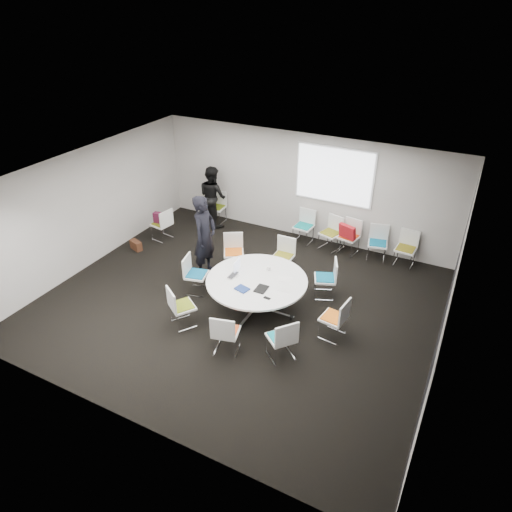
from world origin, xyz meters
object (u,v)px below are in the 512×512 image
at_px(person_main, 205,237).
at_px(brown_bag, 136,245).
at_px(chair_ring_e, 197,281).
at_px(chair_back_c, 348,243).
at_px(person_back, 213,196).
at_px(chair_ring_d, 234,259).
at_px(chair_back_b, 330,239).
at_px(chair_ring_f, 182,313).
at_px(chair_ring_b, 325,285).
at_px(cup, 269,268).
at_px(chair_back_e, 405,255).
at_px(chair_spare_left, 163,230).
at_px(chair_ring_g, 226,339).
at_px(chair_back_d, 377,250).
at_px(conference_table, 257,288).
at_px(chair_ring_c, 283,263).
at_px(laptop, 235,276).
at_px(chair_back_a, 303,232).
at_px(chair_person_back, 217,213).
at_px(chair_ring_a, 333,325).
at_px(chair_ring_h, 281,345).
at_px(maroon_bag, 161,218).

bearing_deg(person_main, brown_bag, 84.06).
distance_m(chair_ring_e, chair_back_c, 4.05).
bearing_deg(person_back, chair_ring_e, 139.47).
relative_size(chair_ring_d, chair_back_b, 1.00).
bearing_deg(chair_ring_f, chair_ring_b, 79.75).
height_order(chair_ring_b, chair_ring_f, same).
xyz_separation_m(chair_back_c, person_back, (-3.90, -0.14, 0.58)).
relative_size(chair_back_c, cup, 9.78).
height_order(chair_back_b, chair_back_e, same).
bearing_deg(chair_spare_left, chair_ring_g, -120.22).
relative_size(chair_back_d, brown_bag, 2.44).
height_order(chair_spare_left, cup, chair_spare_left).
height_order(conference_table, chair_ring_e, chair_ring_e).
height_order(chair_ring_e, chair_back_e, same).
xyz_separation_m(chair_ring_c, laptop, (-0.37, -1.61, 0.47)).
bearing_deg(chair_back_a, brown_bag, 37.07).
xyz_separation_m(chair_ring_e, brown_bag, (-2.46, 0.89, -0.16)).
bearing_deg(cup, chair_back_b, 80.41).
bearing_deg(chair_back_c, chair_person_back, 10.21).
bearing_deg(chair_person_back, chair_spare_left, 62.74).
distance_m(chair_ring_a, person_back, 5.63).
xyz_separation_m(chair_ring_f, person_main, (-0.60, 1.83, 0.71)).
distance_m(chair_ring_h, chair_back_d, 4.31).
bearing_deg(chair_ring_a, person_main, 84.09).
relative_size(chair_ring_c, chair_ring_g, 1.00).
distance_m(chair_ring_e, laptop, 1.11).
xyz_separation_m(chair_ring_g, chair_ring_h, (0.97, 0.32, 0.00)).
bearing_deg(chair_back_c, chair_ring_f, 74.90).
bearing_deg(chair_back_d, chair_ring_d, 22.20).
height_order(chair_ring_d, chair_back_e, same).
height_order(chair_ring_g, brown_bag, chair_ring_g).
bearing_deg(cup, chair_ring_d, 149.85).
bearing_deg(maroon_bag, chair_ring_e, -37.29).
relative_size(chair_back_c, chair_person_back, 1.00).
xyz_separation_m(chair_ring_g, maroon_bag, (-3.74, 3.04, 0.34)).
bearing_deg(chair_spare_left, brown_bag, 168.62).
height_order(chair_ring_f, brown_bag, chair_ring_f).
xyz_separation_m(conference_table, chair_ring_d, (-1.21, 1.17, -0.25)).
relative_size(chair_back_b, chair_spare_left, 1.00).
relative_size(chair_ring_e, chair_ring_g, 1.00).
bearing_deg(chair_back_c, person_back, 12.64).
xyz_separation_m(chair_ring_d, cup, (1.26, -0.73, 0.50)).
relative_size(chair_ring_f, chair_ring_h, 1.00).
bearing_deg(chair_back_d, laptop, 44.15).
bearing_deg(person_main, laptop, -125.09).
height_order(chair_back_e, laptop, chair_back_e).
bearing_deg(maroon_bag, cup, -17.71).
relative_size(chair_ring_e, chair_back_a, 1.00).
bearing_deg(chair_spare_left, chair_ring_b, -87.31).
distance_m(chair_ring_d, chair_ring_h, 3.21).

